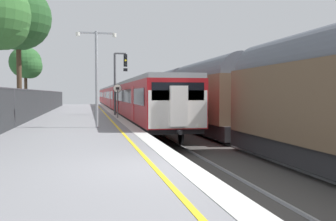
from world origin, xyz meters
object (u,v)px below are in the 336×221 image
at_px(speed_limit_sign, 118,96).
at_px(platform_lamp_mid, 97,70).
at_px(freight_train_adjacent_track, 209,94).
at_px(background_tree_right, 18,19).
at_px(background_tree_centre, 27,64).
at_px(signal_gantry, 118,76).
at_px(commuter_train_at_platform, 119,97).

relative_size(speed_limit_sign, platform_lamp_mid, 0.49).
bearing_deg(freight_train_adjacent_track, speed_limit_sign, 155.10).
relative_size(freight_train_adjacent_track, background_tree_right, 4.08).
distance_m(platform_lamp_mid, background_tree_right, 11.08).
relative_size(speed_limit_sign, background_tree_centre, 0.38).
bearing_deg(signal_gantry, freight_train_adjacent_track, -50.27).
bearing_deg(background_tree_centre, freight_train_adjacent_track, -48.20).
bearing_deg(freight_train_adjacent_track, background_tree_centre, 131.80).
bearing_deg(background_tree_centre, signal_gantry, -46.72).
xyz_separation_m(freight_train_adjacent_track, signal_gantry, (-5.48, 6.59, 1.45)).
bearing_deg(background_tree_right, speed_limit_sign, -12.14).
xyz_separation_m(signal_gantry, speed_limit_sign, (-0.37, -3.88, -1.60)).
distance_m(signal_gantry, background_tree_right, 8.46).
relative_size(signal_gantry, background_tree_centre, 0.79).
bearing_deg(background_tree_centre, commuter_train_at_platform, 42.01).
height_order(background_tree_centre, background_tree_right, background_tree_right).
xyz_separation_m(commuter_train_at_platform, freight_train_adjacent_track, (4.00, -24.12, 0.42)).
relative_size(platform_lamp_mid, background_tree_centre, 0.76).
height_order(freight_train_adjacent_track, signal_gantry, signal_gantry).
xyz_separation_m(background_tree_centre, background_tree_right, (1.08, -11.18, 2.26)).
height_order(speed_limit_sign, background_tree_centre, background_tree_centre).
xyz_separation_m(speed_limit_sign, platform_lamp_mid, (-1.63, -7.48, 1.38)).
height_order(signal_gantry, background_tree_right, background_tree_right).
xyz_separation_m(freight_train_adjacent_track, speed_limit_sign, (-5.85, 2.72, -0.15)).
bearing_deg(background_tree_centre, speed_limit_sign, -58.06).
xyz_separation_m(commuter_train_at_platform, speed_limit_sign, (-1.85, -21.40, 0.27)).
bearing_deg(platform_lamp_mid, commuter_train_at_platform, 83.14).
relative_size(commuter_train_at_platform, background_tree_centre, 10.12).
relative_size(speed_limit_sign, background_tree_right, 0.26).
xyz_separation_m(signal_gantry, platform_lamp_mid, (-2.00, -11.36, -0.22)).
bearing_deg(speed_limit_sign, freight_train_adjacent_track, -24.90).
relative_size(background_tree_centre, background_tree_right, 0.68).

